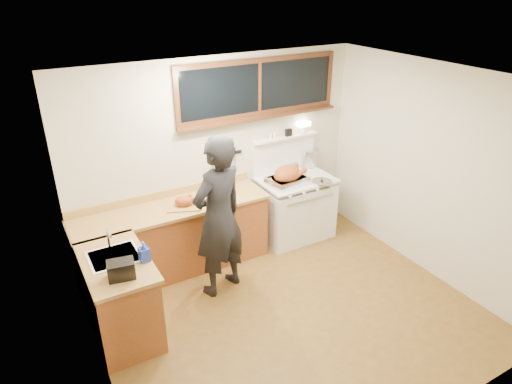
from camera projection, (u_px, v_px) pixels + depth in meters
ground_plane at (289, 313)px, 5.18m from camera, size 4.00×3.50×0.02m
room_shell at (295, 180)px, 4.46m from camera, size 4.10×3.60×2.65m
counter_back at (174, 238)px, 5.76m from camera, size 2.44×0.64×1.00m
counter_left at (120, 297)px, 4.71m from camera, size 0.64×1.09×0.90m
sink_unit at (115, 261)px, 4.61m from camera, size 0.50×0.45×0.37m
vintage_stove at (294, 206)px, 6.53m from camera, size 1.02×0.74×1.60m
back_window at (260, 94)px, 5.90m from camera, size 2.32×0.13×0.77m
left_doorway at (111, 329)px, 3.39m from camera, size 0.02×1.04×2.17m
knife_strip at (225, 155)px, 6.00m from camera, size 0.46×0.03×0.28m
man at (219, 217)px, 5.17m from camera, size 0.82×0.66×1.95m
soap_bottle at (144, 251)px, 4.48m from camera, size 0.11×0.11×0.22m
toaster at (121, 270)px, 4.24m from camera, size 0.27×0.21×0.17m
cutting_board at (184, 203)px, 5.55m from camera, size 0.49×0.43×0.14m
roast_turkey at (287, 177)px, 6.13m from camera, size 0.55×0.43×0.27m
stockpot at (309, 158)px, 6.70m from camera, size 0.34×0.34×0.26m
saucepan at (292, 166)px, 6.60m from camera, size 0.21×0.29×0.12m
pot_lid at (322, 182)px, 6.21m from camera, size 0.35×0.35×0.04m
coffee_tin at (218, 184)px, 5.97m from camera, size 0.12×0.10×0.16m
pitcher at (211, 184)px, 5.94m from camera, size 0.11×0.11×0.18m
bottle_cluster at (224, 180)px, 6.01m from camera, size 0.31×0.07×0.26m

